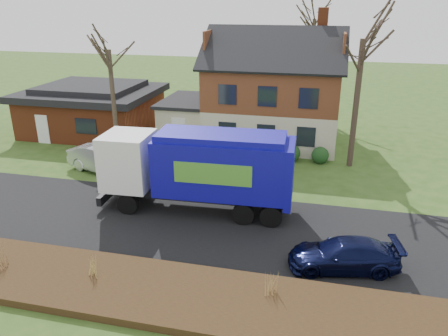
# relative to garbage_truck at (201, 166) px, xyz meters

# --- Properties ---
(ground) EXTENTS (120.00, 120.00, 0.00)m
(ground) POSITION_rel_garbage_truck_xyz_m (-0.09, -1.54, -2.32)
(ground) COLOR #2E4B19
(ground) RESTS_ON ground
(road) EXTENTS (80.00, 7.00, 0.02)m
(road) POSITION_rel_garbage_truck_xyz_m (-0.09, -1.54, -2.31)
(road) COLOR black
(road) RESTS_ON ground
(mulch_verge) EXTENTS (80.00, 3.50, 0.30)m
(mulch_verge) POSITION_rel_garbage_truck_xyz_m (-0.09, -6.84, -2.17)
(mulch_verge) COLOR black
(mulch_verge) RESTS_ON ground
(main_house) EXTENTS (12.95, 8.95, 9.26)m
(main_house) POSITION_rel_garbage_truck_xyz_m (1.40, 12.37, 1.71)
(main_house) COLOR beige
(main_house) RESTS_ON ground
(ranch_house) EXTENTS (9.80, 8.20, 3.70)m
(ranch_house) POSITION_rel_garbage_truck_xyz_m (-12.09, 11.46, -0.51)
(ranch_house) COLOR brown
(ranch_house) RESTS_ON ground
(garbage_truck) EXTENTS (9.49, 2.90, 4.02)m
(garbage_truck) POSITION_rel_garbage_truck_xyz_m (0.00, 0.00, 0.00)
(garbage_truck) COLOR black
(garbage_truck) RESTS_ON ground
(silver_sedan) EXTENTS (5.41, 3.30, 1.68)m
(silver_sedan) POSITION_rel_garbage_truck_xyz_m (-6.95, 3.57, -1.48)
(silver_sedan) COLOR #B8BBC1
(silver_sedan) RESTS_ON ground
(navy_wagon) EXTENTS (4.47, 2.47, 1.23)m
(navy_wagon) POSITION_rel_garbage_truck_xyz_m (6.74, -3.59, -1.71)
(navy_wagon) COLOR black
(navy_wagon) RESTS_ON ground
(tree_front_west) EXTENTS (3.22, 3.22, 9.58)m
(tree_front_west) POSITION_rel_garbage_truck_xyz_m (-7.73, 6.58, 5.57)
(tree_front_west) COLOR #443628
(tree_front_west) RESTS_ON ground
(tree_front_east) EXTENTS (3.96, 3.96, 11.00)m
(tree_front_east) POSITION_rel_garbage_truck_xyz_m (7.35, 8.09, 6.62)
(tree_front_east) COLOR #3E2F25
(tree_front_east) RESTS_ON ground
(tree_back) EXTENTS (3.51, 3.51, 11.11)m
(tree_back) POSITION_rel_garbage_truck_xyz_m (4.05, 21.36, 6.94)
(tree_back) COLOR #393022
(tree_back) RESTS_ON ground
(grass_clump_west) EXTENTS (0.38, 0.31, 1.01)m
(grass_clump_west) POSITION_rel_garbage_truck_xyz_m (-5.92, -6.91, -1.51)
(grass_clump_west) COLOR #9B7244
(grass_clump_west) RESTS_ON mulch_verge
(grass_clump_mid) EXTENTS (0.33, 0.27, 0.91)m
(grass_clump_mid) POSITION_rel_garbage_truck_xyz_m (-2.20, -6.68, -1.56)
(grass_clump_mid) COLOR tan
(grass_clump_mid) RESTS_ON mulch_verge
(grass_clump_east) EXTENTS (0.37, 0.30, 0.92)m
(grass_clump_east) POSITION_rel_garbage_truck_xyz_m (4.29, -6.21, -1.56)
(grass_clump_east) COLOR tan
(grass_clump_east) RESTS_ON mulch_verge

